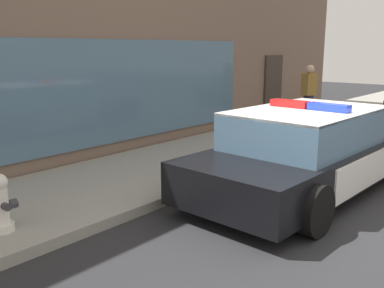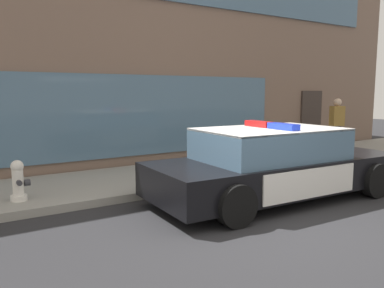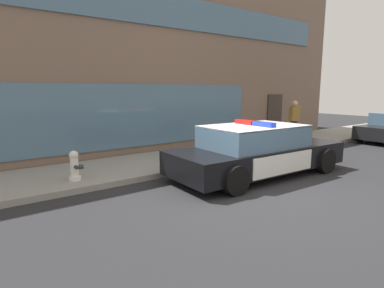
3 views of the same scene
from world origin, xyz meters
TOP-DOWN VIEW (x-y plane):
  - ground at (0.00, 0.00)m, footprint 48.00×48.00m
  - sidewalk at (0.00, 3.35)m, footprint 48.00×2.69m
  - storefront_building at (1.27, 9.95)m, footprint 18.81×10.52m
  - police_cruiser at (1.30, 0.73)m, footprint 5.19×2.25m
  - fire_hydrant at (-3.00, 2.67)m, footprint 0.34×0.39m
  - pedestrian_on_sidewalk at (6.40, 3.24)m, footprint 0.46×0.36m

SIDE VIEW (x-z plane):
  - ground at x=0.00m, z-range 0.00..0.00m
  - sidewalk at x=0.00m, z-range 0.00..0.15m
  - fire_hydrant at x=-3.00m, z-range 0.14..0.86m
  - police_cruiser at x=1.30m, z-range -0.07..1.43m
  - pedestrian_on_sidewalk at x=6.40m, z-range 0.16..1.87m
  - storefront_building at x=1.27m, z-range 0.00..6.93m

